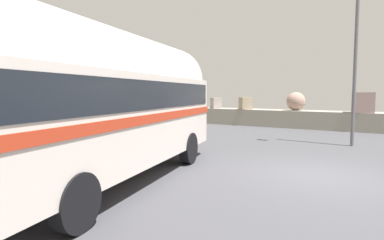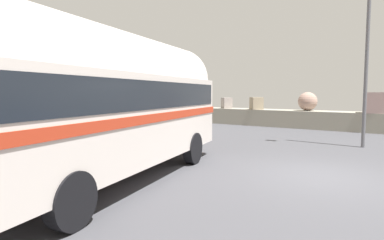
# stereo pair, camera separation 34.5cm
# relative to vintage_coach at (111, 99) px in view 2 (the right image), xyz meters

# --- Properties ---
(ground) EXTENTS (32.00, 26.00, 0.02)m
(ground) POSITION_rel_vintage_coach_xyz_m (4.11, 3.44, -2.04)
(ground) COLOR #414247
(breakwater) EXTENTS (31.36, 1.88, 2.25)m
(breakwater) POSITION_rel_vintage_coach_xyz_m (4.30, 15.23, -1.38)
(breakwater) COLOR gray
(breakwater) RESTS_ON ground
(vintage_coach) EXTENTS (4.34, 8.91, 3.70)m
(vintage_coach) POSITION_rel_vintage_coach_xyz_m (0.00, 0.00, 0.00)
(vintage_coach) COLOR black
(vintage_coach) RESTS_ON ground
(second_coach) EXTENTS (5.02, 8.90, 3.70)m
(second_coach) POSITION_rel_vintage_coach_xyz_m (-4.31, 0.81, 0.00)
(second_coach) COLOR black
(second_coach) RESTS_ON ground
(lamp_post) EXTENTS (0.90, 0.74, 7.48)m
(lamp_post) POSITION_rel_vintage_coach_xyz_m (4.28, 9.09, 2.11)
(lamp_post) COLOR #5B5B60
(lamp_post) RESTS_ON ground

